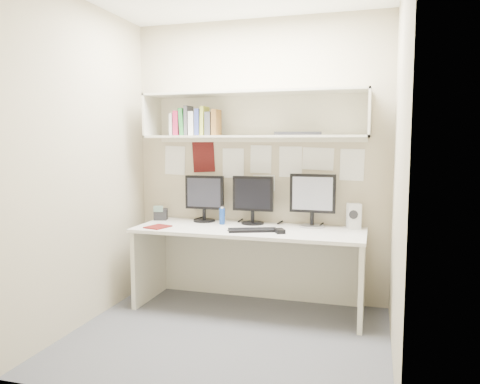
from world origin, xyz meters
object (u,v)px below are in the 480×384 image
(monitor_right, at_px, (312,198))
(desk_phone, at_px, (161,214))
(speaker, at_px, (354,216))
(monitor_left, at_px, (204,196))
(monitor_center, at_px, (253,198))
(keyboard, at_px, (253,230))
(maroon_notebook, at_px, (158,227))
(desk, at_px, (249,268))

(monitor_right, xyz_separation_m, desk_phone, (-1.46, -0.04, -0.20))
(speaker, bearing_deg, monitor_left, 165.13)
(monitor_center, distance_m, desk_phone, 0.93)
(monitor_left, bearing_deg, speaker, -1.01)
(monitor_left, relative_size, monitor_center, 0.99)
(monitor_left, xyz_separation_m, keyboard, (0.57, -0.35, -0.23))
(maroon_notebook, xyz_separation_m, desk_phone, (-0.15, 0.38, 0.05))
(monitor_center, xyz_separation_m, maroon_notebook, (-0.76, -0.42, -0.24))
(monitor_center, relative_size, maroon_notebook, 2.15)
(desk, distance_m, monitor_center, 0.64)
(keyboard, relative_size, speaker, 1.88)
(keyboard, height_order, maroon_notebook, keyboard)
(maroon_notebook, bearing_deg, monitor_left, 71.73)
(monitor_left, bearing_deg, desk, -25.26)
(monitor_left, relative_size, keyboard, 1.06)
(monitor_left, height_order, monitor_center, monitor_center)
(desk, xyz_separation_m, monitor_right, (0.52, 0.22, 0.62))
(monitor_left, distance_m, keyboard, 0.70)
(keyboard, relative_size, maroon_notebook, 2.02)
(monitor_left, xyz_separation_m, monitor_right, (1.02, -0.00, 0.02))
(monitor_left, height_order, speaker, monitor_left)
(speaker, bearing_deg, monitor_center, 165.38)
(monitor_center, height_order, keyboard, monitor_center)
(monitor_center, xyz_separation_m, speaker, (0.90, 0.01, -0.13))
(monitor_right, distance_m, desk_phone, 1.47)
(desk, height_order, monitor_left, monitor_left)
(desk, relative_size, speaker, 9.10)
(monitor_center, height_order, maroon_notebook, monitor_center)
(desk_phone, bearing_deg, maroon_notebook, -80.18)
(keyboard, xyz_separation_m, speaker, (0.81, 0.36, 0.10))
(monitor_center, distance_m, monitor_right, 0.55)
(desk, height_order, keyboard, keyboard)
(monitor_center, height_order, speaker, monitor_center)
(desk, distance_m, maroon_notebook, 0.89)
(monitor_left, distance_m, monitor_right, 1.02)
(keyboard, bearing_deg, maroon_notebook, 163.28)
(maroon_notebook, distance_m, desk_phone, 0.41)
(maroon_notebook, bearing_deg, keyboard, 20.38)
(speaker, xyz_separation_m, maroon_notebook, (-1.66, -0.43, -0.10))
(monitor_center, height_order, monitor_right, monitor_right)
(speaker, height_order, desk_phone, speaker)
(monitor_center, xyz_separation_m, keyboard, (0.09, -0.35, -0.23))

